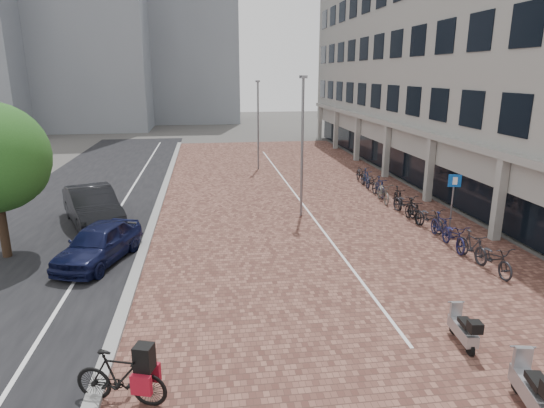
{
  "coord_description": "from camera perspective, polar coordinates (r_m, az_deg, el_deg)",
  "views": [
    {
      "loc": [
        -2.61,
        -12.56,
        6.53
      ],
      "look_at": [
        0.0,
        6.0,
        1.3
      ],
      "focal_mm": 31.12,
      "sensor_mm": 36.0,
      "label": 1
    }
  ],
  "objects": [
    {
      "name": "parking_sign",
      "position": [
        20.98,
        21.07,
        1.17
      ],
      "size": [
        0.51,
        0.18,
        2.5
      ],
      "rotation": [
        0.0,
        0.0,
        -0.28
      ],
      "color": "slate",
      "rests_on": "ground"
    },
    {
      "name": "lane_line",
      "position": [
        25.79,
        -17.53,
        0.23
      ],
      "size": [
        0.12,
        44.0,
        0.0
      ],
      "primitive_type": "cube",
      "color": "white",
      "rests_on": "street_asphalt"
    },
    {
      "name": "street_asphalt",
      "position": [
        26.21,
        -21.84,
        0.03
      ],
      "size": [
        8.0,
        50.0,
        0.03
      ],
      "primitive_type": "cube",
      "color": "black",
      "rests_on": "ground"
    },
    {
      "name": "ground",
      "position": [
        14.4,
        3.4,
        -11.41
      ],
      "size": [
        140.0,
        140.0,
        0.0
      ],
      "primitive_type": "plane",
      "color": "#474442",
      "rests_on": "ground"
    },
    {
      "name": "parking_line",
      "position": [
        25.86,
        2.97,
        1.02
      ],
      "size": [
        0.1,
        30.0,
        0.0
      ],
      "primitive_type": "cube",
      "color": "white",
      "rests_on": "plaza_brick"
    },
    {
      "name": "curb",
      "position": [
        25.52,
        -13.34,
        0.5
      ],
      "size": [
        0.35,
        42.0,
        0.14
      ],
      "primitive_type": "cube",
      "color": "gray",
      "rests_on": "ground"
    },
    {
      "name": "lamp_far",
      "position": [
        32.64,
        -1.7,
        9.37
      ],
      "size": [
        0.12,
        0.12,
        5.99
      ],
      "primitive_type": "cylinder",
      "color": "gray",
      "rests_on": "ground"
    },
    {
      "name": "bike_row",
      "position": [
        23.27,
        15.85,
        0.01
      ],
      "size": [
        1.23,
        15.82,
        1.05
      ],
      "color": "black",
      "rests_on": "ground"
    },
    {
      "name": "scooter_front",
      "position": [
        12.89,
        22.11,
        -13.69
      ],
      "size": [
        0.56,
        1.41,
        0.95
      ],
      "primitive_type": null,
      "rotation": [
        0.0,
        0.0,
        -0.1
      ],
      "color": "#A0A1A5",
      "rests_on": "ground"
    },
    {
      "name": "office_building",
      "position": [
        32.59,
        21.66,
        17.92
      ],
      "size": [
        8.4,
        40.0,
        15.0
      ],
      "color": "gray",
      "rests_on": "ground"
    },
    {
      "name": "hero_bike",
      "position": [
        10.57,
        -17.86,
        -19.26
      ],
      "size": [
        2.05,
        1.14,
        1.39
      ],
      "rotation": [
        0.0,
        0.0,
        1.26
      ],
      "color": "black",
      "rests_on": "ground"
    },
    {
      "name": "scooter_back",
      "position": [
        11.18,
        29.02,
        -18.84
      ],
      "size": [
        0.86,
        1.72,
        1.13
      ],
      "primitive_type": null,
      "rotation": [
        0.0,
        0.0,
        -0.22
      ],
      "color": "#9B9B9F",
      "rests_on": "ground"
    },
    {
      "name": "plaza_brick",
      "position": [
        25.83,
        2.54,
        0.95
      ],
      "size": [
        14.5,
        42.0,
        0.04
      ],
      "primitive_type": "cube",
      "color": "brown",
      "rests_on": "ground"
    },
    {
      "name": "car_navy",
      "position": [
        17.81,
        -20.24,
        -4.5
      ],
      "size": [
        2.91,
        4.46,
        1.41
      ],
      "primitive_type": "imported",
      "rotation": [
        0.0,
        0.0,
        -0.33
      ],
      "color": "#0E1234",
      "rests_on": "ground"
    },
    {
      "name": "lamp_near",
      "position": [
        21.62,
        3.66,
        6.64
      ],
      "size": [
        0.12,
        0.12,
        6.36
      ],
      "primitive_type": "cylinder",
      "color": "slate",
      "rests_on": "ground"
    },
    {
      "name": "car_dark",
      "position": [
        22.21,
        -20.89,
        -0.28
      ],
      "size": [
        3.66,
        5.45,
        1.7
      ],
      "primitive_type": "imported",
      "rotation": [
        0.0,
        0.0,
        0.4
      ],
      "color": "black",
      "rests_on": "ground"
    },
    {
      "name": "bg_towers",
      "position": [
        63.05,
        -20.13,
        21.48
      ],
      "size": [
        33.0,
        23.0,
        32.0
      ],
      "color": "gray",
      "rests_on": "ground"
    }
  ]
}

